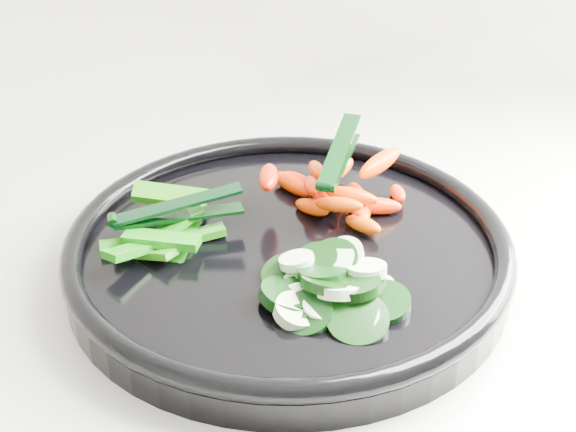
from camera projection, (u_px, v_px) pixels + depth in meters
veggie_tray at (288, 251)px, 0.68m from camera, size 0.49×0.49×0.04m
cucumber_pile at (325, 289)px, 0.61m from camera, size 0.12×0.13×0.04m
carrot_pile at (335, 189)px, 0.72m from camera, size 0.15×0.14×0.05m
pepper_pile at (166, 229)px, 0.68m from camera, size 0.12×0.12×0.03m
tong_carrot at (339, 157)px, 0.71m from camera, size 0.09×0.09×0.02m
tong_pepper at (174, 211)px, 0.67m from camera, size 0.11×0.05×0.02m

